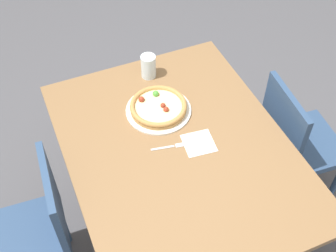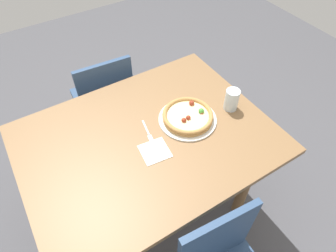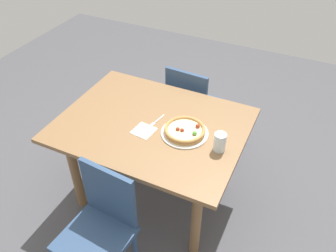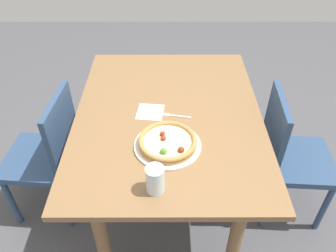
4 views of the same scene
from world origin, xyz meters
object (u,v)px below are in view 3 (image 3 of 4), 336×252
Objects in this scene: fork at (156,122)px; napkin at (144,131)px; plate at (185,133)px; pizza at (185,130)px; chair_near at (191,104)px; drinking_glass at (220,142)px; dining_table at (152,135)px; chair_far at (100,226)px.

napkin is at bearing -3.03° from fork.
napkin is (0.26, 0.09, -0.00)m from plate.
plate reaches higher than fork.
napkin is (0.03, 0.12, -0.00)m from fork.
chair_near is at bearing -71.83° from pizza.
fork is (0.24, -0.03, -0.03)m from pizza.
napkin is (0.27, 0.09, -0.03)m from pizza.
drinking_glass reaches higher than fork.
dining_table is 4.04× the size of plate.
dining_table is 10.16× the size of drinking_glass.
drinking_glass reaches higher than chair_far.
napkin is (0.03, 0.81, 0.30)m from chair_near.
chair_far is at bearing 51.86° from drinking_glass.
drinking_glass reaches higher than pizza.
plate is 0.28m from napkin.
chair_far is at bearing 70.38° from plate.
chair_near is 6.18× the size of napkin.
drinking_glass is at bearing -123.27° from chair_far.
drinking_glass is (-0.52, -0.66, 0.36)m from chair_far.
napkin is (0.53, 0.04, -0.06)m from drinking_glass.
pizza is 0.27m from drinking_glass.
chair_near is 1.42m from chair_far.
napkin is at bearing 19.38° from pizza.
chair_far is 0.82m from pizza.
chair_near reaches higher than napkin.
chair_near is 0.81m from plate.
dining_table is at bearing -85.07° from chair_far.
chair_far is (0.02, 1.42, 0.00)m from chair_near.
napkin is at bearing -83.93° from chair_far.
chair_near reaches higher than dining_table.
dining_table is 0.15m from napkin.
chair_far is at bearing 90.06° from dining_table.
fork is (0.00, 0.69, 0.30)m from chair_near.
plate reaches higher than dining_table.
dining_table is 4.66× the size of pizza.
chair_near and chair_far have the same top height.
pizza is 0.24m from fork.
drinking_glass is at bearing -53.38° from chair_near.
pizza is 1.70× the size of fork.
drinking_glass reaches higher than chair_near.
chair_far is at bearing 70.31° from pizza.
chair_far reaches higher than pizza.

